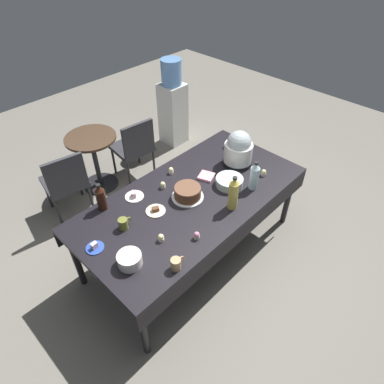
# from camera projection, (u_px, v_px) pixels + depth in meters

# --- Properties ---
(ground) EXTENTS (9.00, 9.00, 0.00)m
(ground) POSITION_uv_depth(u_px,v_px,m) (192.00, 249.00, 3.54)
(ground) COLOR slate
(potluck_table) EXTENTS (2.20, 1.10, 0.75)m
(potluck_table) POSITION_uv_depth(u_px,v_px,m) (192.00, 201.00, 3.08)
(potluck_table) COLOR black
(potluck_table) RESTS_ON ground
(frosted_layer_cake) EXTENTS (0.29, 0.29, 0.12)m
(frosted_layer_cake) POSITION_uv_depth(u_px,v_px,m) (188.00, 193.00, 3.00)
(frosted_layer_cake) COLOR silver
(frosted_layer_cake) RESTS_ON potluck_table
(slow_cooker) EXTENTS (0.30, 0.30, 0.37)m
(slow_cooker) POSITION_uv_depth(u_px,v_px,m) (238.00, 149.00, 3.31)
(slow_cooker) COLOR black
(slow_cooker) RESTS_ON potluck_table
(glass_salad_bowl) EXTENTS (0.26, 0.26, 0.08)m
(glass_salad_bowl) POSITION_uv_depth(u_px,v_px,m) (229.00, 182.00, 3.14)
(glass_salad_bowl) COLOR #B2C6BC
(glass_salad_bowl) RESTS_ON potluck_table
(ceramic_snack_bowl) EXTENTS (0.18, 0.18, 0.10)m
(ceramic_snack_bowl) POSITION_uv_depth(u_px,v_px,m) (130.00, 260.00, 2.44)
(ceramic_snack_bowl) COLOR silver
(ceramic_snack_bowl) RESTS_ON potluck_table
(dessert_plate_cream) EXTENTS (0.17, 0.17, 0.04)m
(dessert_plate_cream) POSITION_uv_depth(u_px,v_px,m) (156.00, 210.00, 2.89)
(dessert_plate_cream) COLOR beige
(dessert_plate_cream) RESTS_ON potluck_table
(dessert_plate_cobalt) EXTENTS (0.14, 0.14, 0.06)m
(dessert_plate_cobalt) POSITION_uv_depth(u_px,v_px,m) (95.00, 247.00, 2.58)
(dessert_plate_cobalt) COLOR #2D4CB2
(dessert_plate_cobalt) RESTS_ON potluck_table
(dessert_plate_white) EXTENTS (0.17, 0.17, 0.06)m
(dessert_plate_white) POSITION_uv_depth(u_px,v_px,m) (134.00, 196.00, 3.03)
(dessert_plate_white) COLOR white
(dessert_plate_white) RESTS_ON potluck_table
(cupcake_vanilla) EXTENTS (0.05, 0.05, 0.07)m
(cupcake_vanilla) POSITION_uv_depth(u_px,v_px,m) (197.00, 236.00, 2.64)
(cupcake_vanilla) COLOR beige
(cupcake_vanilla) RESTS_ON potluck_table
(cupcake_cocoa) EXTENTS (0.05, 0.05, 0.07)m
(cupcake_cocoa) POSITION_uv_depth(u_px,v_px,m) (163.00, 185.00, 3.11)
(cupcake_cocoa) COLOR beige
(cupcake_cocoa) RESTS_ON potluck_table
(cupcake_rose) EXTENTS (0.05, 0.05, 0.07)m
(cupcake_rose) POSITION_uv_depth(u_px,v_px,m) (264.00, 173.00, 3.25)
(cupcake_rose) COLOR beige
(cupcake_rose) RESTS_ON potluck_table
(cupcake_berry) EXTENTS (0.05, 0.05, 0.07)m
(cupcake_berry) POSITION_uv_depth(u_px,v_px,m) (161.00, 238.00, 2.62)
(cupcake_berry) COLOR beige
(cupcake_berry) RESTS_ON potluck_table
(cupcake_mint) EXTENTS (0.05, 0.05, 0.07)m
(cupcake_mint) POSITION_uv_depth(u_px,v_px,m) (226.00, 145.00, 3.63)
(cupcake_mint) COLOR beige
(cupcake_mint) RESTS_ON potluck_table
(cupcake_lemon) EXTENTS (0.05, 0.05, 0.07)m
(cupcake_lemon) POSITION_uv_depth(u_px,v_px,m) (171.00, 171.00, 3.28)
(cupcake_lemon) COLOR beige
(cupcake_lemon) RESTS_ON potluck_table
(soda_bottle_ginger_ale) EXTENTS (0.09, 0.09, 0.34)m
(soda_bottle_ginger_ale) POSITION_uv_depth(u_px,v_px,m) (233.00, 194.00, 2.83)
(soda_bottle_ginger_ale) COLOR gold
(soda_bottle_ginger_ale) RESTS_ON potluck_table
(soda_bottle_cola) EXTENTS (0.09, 0.09, 0.27)m
(soda_bottle_cola) POSITION_uv_depth(u_px,v_px,m) (101.00, 198.00, 2.85)
(soda_bottle_cola) COLOR #33190F
(soda_bottle_cola) RESTS_ON potluck_table
(soda_bottle_water) EXTENTS (0.08, 0.08, 0.30)m
(soda_bottle_water) POSITION_uv_depth(u_px,v_px,m) (254.00, 176.00, 3.04)
(soda_bottle_water) COLOR silver
(soda_bottle_water) RESTS_ON potluck_table
(coffee_mug_olive) EXTENTS (0.12, 0.08, 0.10)m
(coffee_mug_olive) POSITION_uv_depth(u_px,v_px,m) (124.00, 224.00, 2.72)
(coffee_mug_olive) COLOR olive
(coffee_mug_olive) RESTS_ON potluck_table
(coffee_mug_tan) EXTENTS (0.12, 0.08, 0.10)m
(coffee_mug_tan) POSITION_uv_depth(u_px,v_px,m) (176.00, 264.00, 2.42)
(coffee_mug_tan) COLOR tan
(coffee_mug_tan) RESTS_ON potluck_table
(paper_napkin_stack) EXTENTS (0.18, 0.18, 0.02)m
(paper_napkin_stack) POSITION_uv_depth(u_px,v_px,m) (206.00, 176.00, 3.24)
(paper_napkin_stack) COLOR pink
(paper_napkin_stack) RESTS_ON potluck_table
(maroon_chair_left) EXTENTS (0.51, 0.51, 0.85)m
(maroon_chair_left) POSITION_uv_depth(u_px,v_px,m) (65.00, 181.00, 3.62)
(maroon_chair_left) COLOR #333338
(maroon_chair_left) RESTS_ON ground
(maroon_chair_right) EXTENTS (0.49, 0.49, 0.85)m
(maroon_chair_right) POSITION_uv_depth(u_px,v_px,m) (134.00, 146.00, 4.14)
(maroon_chair_right) COLOR #333338
(maroon_chair_right) RESTS_ON ground
(round_cafe_table) EXTENTS (0.60, 0.60, 0.72)m
(round_cafe_table) POSITION_uv_depth(u_px,v_px,m) (94.00, 153.00, 4.01)
(round_cafe_table) COLOR #473323
(round_cafe_table) RESTS_ON ground
(water_cooler) EXTENTS (0.32, 0.32, 1.24)m
(water_cooler) POSITION_uv_depth(u_px,v_px,m) (173.00, 105.00, 4.75)
(water_cooler) COLOR silver
(water_cooler) RESTS_ON ground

